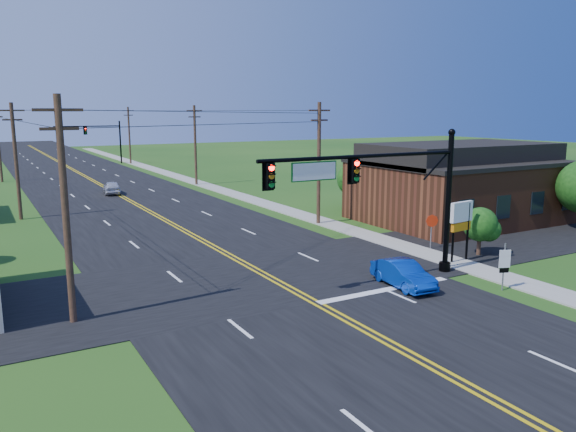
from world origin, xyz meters
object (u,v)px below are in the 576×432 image
signal_mast_main (381,188)px  stop_sign (432,224)px  signal_mast_far (92,136)px  route_sign (504,263)px  blue_car (403,275)px

signal_mast_main → stop_sign: bearing=28.7°
signal_mast_main → signal_mast_far: bearing=89.9°
signal_mast_main → route_sign: bearing=-39.3°
route_sign → stop_sign: 8.15m
signal_mast_far → blue_car: size_ratio=2.86×
signal_mast_far → stop_sign: 68.46m
signal_mast_main → route_sign: signal_mast_main is taller
stop_sign → signal_mast_far: bearing=120.9°
signal_mast_far → blue_car: signal_mast_far is taller
signal_mast_main → signal_mast_far: same height
signal_mast_main → stop_sign: 8.87m
signal_mast_far → stop_sign: (7.16, -68.02, -2.99)m
signal_mast_main → route_sign: size_ratio=4.94×
blue_car → route_sign: route_sign is taller
signal_mast_main → route_sign: 6.77m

